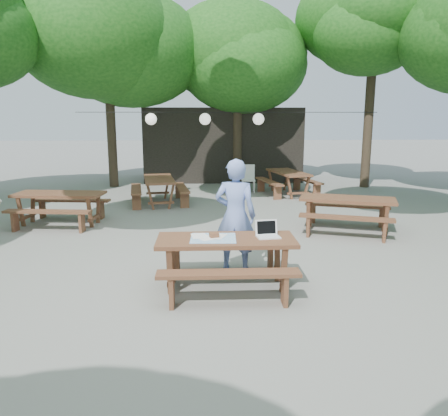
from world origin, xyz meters
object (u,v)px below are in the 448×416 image
main_picnic_table (226,262)px  woman (235,215)px  picnic_table_nw (60,208)px  plastic_chair (248,184)px

main_picnic_table → woman: woman is taller
picnic_table_nw → woman: bearing=-34.3°
woman → main_picnic_table: bearing=89.5°
main_picnic_table → plastic_chair: bearing=82.1°
main_picnic_table → woman: (0.19, 0.75, 0.53)m
picnic_table_nw → plastic_chair: 6.46m
main_picnic_table → picnic_table_nw: 5.42m
main_picnic_table → plastic_chair: plastic_chair is taller
main_picnic_table → plastic_chair: (1.15, 8.30, -0.13)m
plastic_chair → main_picnic_table: bearing=-95.7°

